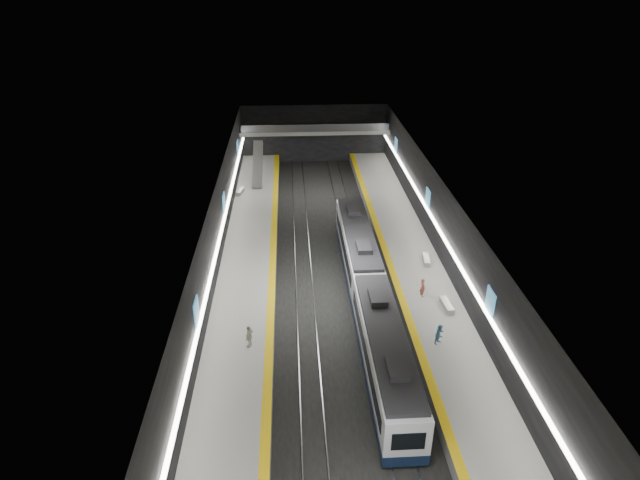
{
  "coord_description": "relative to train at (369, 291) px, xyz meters",
  "views": [
    {
      "loc": [
        -3.45,
        -37.56,
        25.3
      ],
      "look_at": [
        -0.87,
        6.52,
        2.2
      ],
      "focal_mm": 30.0,
      "sensor_mm": 36.0,
      "label": 1
    }
  ],
  "objects": [
    {
      "name": "bench_right_near",
      "position": [
        6.05,
        -0.93,
        -0.95
      ],
      "size": [
        0.69,
        2.06,
        0.5
      ],
      "primitive_type": "cube",
      "rotation": [
        0.0,
        0.0,
        0.06
      ],
      "color": "#99999E",
      "rests_on": "platform_right"
    },
    {
      "name": "passenger_right_b",
      "position": [
        4.34,
        -5.19,
        -0.41
      ],
      "size": [
        0.96,
        0.94,
        1.57
      ],
      "primitive_type": "imported",
      "rotation": [
        0.0,
        0.0,
        0.7
      ],
      "color": "teal",
      "rests_on": "platform_right"
    },
    {
      "name": "ceiling",
      "position": [
        -2.5,
        2.43,
        5.8
      ],
      "size": [
        20.0,
        70.0,
        0.04
      ],
      "primitive_type": "cube",
      "rotation": [
        3.14,
        0.0,
        0.0
      ],
      "color": "beige",
      "rests_on": "wall_left"
    },
    {
      "name": "bench_left_far",
      "position": [
        -11.94,
        23.66,
        -0.96
      ],
      "size": [
        0.9,
        1.96,
        0.46
      ],
      "primitive_type": "cube",
      "rotation": [
        0.0,
        0.0,
        -0.2
      ],
      "color": "#99999E",
      "rests_on": "platform_left"
    },
    {
      "name": "train",
      "position": [
        0.0,
        0.0,
        0.0
      ],
      "size": [
        2.69,
        30.04,
        3.6
      ],
      "color": "#0F1C37",
      "rests_on": "ground"
    },
    {
      "name": "passenger_left_a",
      "position": [
        -9.15,
        -4.76,
        -0.32
      ],
      "size": [
        0.77,
        1.11,
        1.75
      ],
      "primitive_type": "imported",
      "rotation": [
        0.0,
        0.0,
        -1.95
      ],
      "color": "silver",
      "rests_on": "platform_left"
    },
    {
      "name": "tile_surface_left",
      "position": [
        -10.0,
        2.43,
        -1.19
      ],
      "size": [
        5.0,
        70.0,
        0.02
      ],
      "primitive_type": "cube",
      "color": "#9D9D98",
      "rests_on": "platform_left"
    },
    {
      "name": "mezzanine_bridge",
      "position": [
        -2.5,
        35.36,
        2.84
      ],
      "size": [
        20.0,
        3.0,
        1.5
      ],
      "color": "gray",
      "rests_on": "wall_left"
    },
    {
      "name": "cove_light_right",
      "position": [
        7.3,
        2.43,
        1.6
      ],
      "size": [
        0.25,
        68.6,
        0.12
      ],
      "primitive_type": "cube",
      "color": "white",
      "rests_on": "wall_right"
    },
    {
      "name": "wall_back",
      "position": [
        -2.5,
        37.43,
        1.8
      ],
      "size": [
        20.0,
        0.04,
        8.0
      ],
      "primitive_type": "cube",
      "color": "black",
      "rests_on": "ground"
    },
    {
      "name": "wall_right",
      "position": [
        7.5,
        2.43,
        1.8
      ],
      "size": [
        0.04,
        70.0,
        8.0
      ],
      "primitive_type": "cube",
      "color": "black",
      "rests_on": "ground"
    },
    {
      "name": "ground",
      "position": [
        -2.5,
        2.43,
        -2.2
      ],
      "size": [
        70.0,
        70.0,
        0.0
      ],
      "primitive_type": "plane",
      "color": "black",
      "rests_on": "ground"
    },
    {
      "name": "platform_right",
      "position": [
        5.0,
        2.43,
        -1.7
      ],
      "size": [
        5.0,
        70.0,
        1.0
      ],
      "primitive_type": "cube",
      "color": "slate",
      "rests_on": "ground"
    },
    {
      "name": "tactile_strip_right",
      "position": [
        2.8,
        2.43,
        -1.18
      ],
      "size": [
        0.6,
        70.0,
        0.02
      ],
      "primitive_type": "cube",
      "color": "yellow",
      "rests_on": "platform_right"
    },
    {
      "name": "wall_left",
      "position": [
        -12.5,
        2.43,
        1.8
      ],
      "size": [
        0.04,
        70.0,
        8.0
      ],
      "primitive_type": "cube",
      "color": "black",
      "rests_on": "ground"
    },
    {
      "name": "tactile_strip_left",
      "position": [
        -7.8,
        2.43,
        -1.18
      ],
      "size": [
        0.6,
        70.0,
        0.02
      ],
      "primitive_type": "cube",
      "color": "yellow",
      "rests_on": "platform_left"
    },
    {
      "name": "platform_left",
      "position": [
        -10.0,
        2.43,
        -1.7
      ],
      "size": [
        5.0,
        70.0,
        1.0
      ],
      "primitive_type": "cube",
      "color": "slate",
      "rests_on": "ground"
    },
    {
      "name": "rails",
      "position": [
        -2.5,
        2.43,
        -2.14
      ],
      "size": [
        6.52,
        70.0,
        0.12
      ],
      "color": "gray",
      "rests_on": "ground"
    },
    {
      "name": "passenger_right_a",
      "position": [
        4.48,
        0.87,
        -0.39
      ],
      "size": [
        0.53,
        0.67,
        1.62
      ],
      "primitive_type": "imported",
      "rotation": [
        0.0,
        0.0,
        1.85
      ],
      "color": "#A9523F",
      "rests_on": "platform_right"
    },
    {
      "name": "bench_right_far",
      "position": [
        6.15,
        6.32,
        -0.95
      ],
      "size": [
        0.81,
        2.06,
        0.49
      ],
      "primitive_type": "cube",
      "rotation": [
        0.0,
        0.0,
        -0.13
      ],
      "color": "#99999E",
      "rests_on": "platform_right"
    },
    {
      "name": "escalator",
      "position": [
        -10.0,
        28.43,
        0.7
      ],
      "size": [
        1.2,
        7.5,
        3.92
      ],
      "primitive_type": "cube",
      "rotation": [
        0.44,
        0.0,
        0.0
      ],
      "color": "#99999E",
      "rests_on": "platform_left"
    },
    {
      "name": "ad_posters",
      "position": [
        -2.5,
        3.43,
        2.3
      ],
      "size": [
        19.94,
        53.5,
        2.2
      ],
      "color": "#4291C8",
      "rests_on": "wall_left"
    },
    {
      "name": "cove_light_left",
      "position": [
        -12.3,
        2.43,
        1.6
      ],
      "size": [
        0.25,
        68.6,
        0.12
      ],
      "primitive_type": "cube",
      "color": "white",
      "rests_on": "wall_left"
    },
    {
      "name": "tile_surface_right",
      "position": [
        5.0,
        2.43,
        -1.19
      ],
      "size": [
        5.0,
        70.0,
        0.02
      ],
      "primitive_type": "cube",
      "color": "#9D9D98",
      "rests_on": "platform_right"
    }
  ]
}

